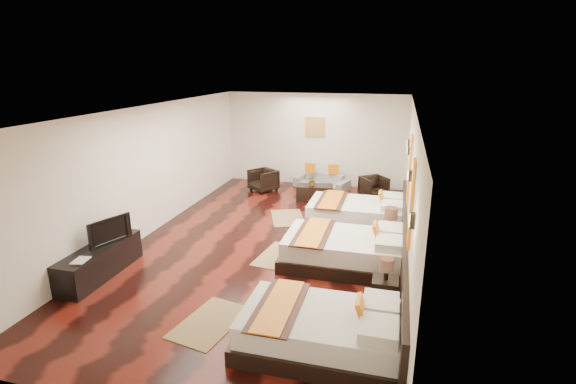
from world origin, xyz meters
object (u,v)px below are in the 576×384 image
(bed_mid, at_px, (347,250))
(coffee_table, at_px, (315,192))
(bed_near, at_px, (323,330))
(tv_console, at_px, (100,261))
(tv, at_px, (107,230))
(armchair_right, at_px, (374,187))
(bed_far, at_px, (358,214))
(table_plant, at_px, (313,181))
(figurine, at_px, (122,224))
(nightstand_b, at_px, (389,237))
(book, at_px, (74,260))
(nightstand_a, at_px, (385,289))
(sofa, at_px, (322,181))
(armchair_left, at_px, (263,180))

(bed_mid, height_order, coffee_table, bed_mid)
(bed_near, xyz_separation_m, tv_console, (-4.20, 1.03, -0.01))
(tv, xyz_separation_m, armchair_right, (4.35, 5.72, -0.49))
(bed_near, relative_size, bed_far, 0.94)
(table_plant, bearing_deg, figurine, -121.03)
(bed_near, height_order, figurine, figurine)
(figurine, distance_m, table_plant, 5.37)
(nightstand_b, relative_size, table_plant, 3.12)
(bed_far, height_order, armchair_right, bed_far)
(table_plant, bearing_deg, tv, -118.19)
(book, bearing_deg, armchair_right, 56.04)
(nightstand_a, xyz_separation_m, armchair_right, (-0.54, 5.66, 0.03))
(tv_console, bearing_deg, book, -90.00)
(figurine, bearing_deg, coffee_table, 58.84)
(tv, bearing_deg, nightstand_a, -68.87)
(armchair_right, relative_size, coffee_table, 0.67)
(figurine, relative_size, armchair_right, 0.53)
(tv, height_order, sofa, tv)
(table_plant, bearing_deg, bed_near, -77.29)
(bed_far, distance_m, tv, 5.38)
(bed_far, height_order, nightstand_b, nightstand_b)
(tv_console, height_order, coffee_table, tv_console)
(bed_near, height_order, tv, tv)
(sofa, height_order, coffee_table, sofa)
(bed_mid, distance_m, tv, 4.37)
(tv_console, xyz_separation_m, armchair_left, (1.19, 5.78, 0.05))
(tv, xyz_separation_m, armchair_left, (1.14, 5.55, -0.46))
(bed_far, height_order, figurine, figurine)
(bed_far, bearing_deg, nightstand_b, -60.12)
(armchair_left, bearing_deg, nightstand_a, -20.59)
(bed_mid, height_order, figurine, figurine)
(nightstand_a, distance_m, nightstand_b, 2.03)
(nightstand_a, distance_m, book, 5.03)
(nightstand_a, distance_m, armchair_left, 6.65)
(bed_mid, bearing_deg, figurine, -168.97)
(book, distance_m, sofa, 7.56)
(bed_near, height_order, coffee_table, bed_near)
(tv_console, distance_m, armchair_left, 5.90)
(tv, distance_m, figurine, 0.48)
(book, distance_m, armchair_left, 6.48)
(tv, bearing_deg, bed_near, -86.46)
(bed_mid, bearing_deg, book, -153.37)
(figurine, relative_size, armchair_left, 0.49)
(bed_far, xyz_separation_m, coffee_table, (-1.38, 1.75, -0.10))
(figurine, height_order, coffee_table, figurine)
(bed_far, relative_size, armchair_right, 3.45)
(nightstand_b, distance_m, sofa, 4.62)
(tv_console, height_order, tv, tv)
(nightstand_a, bearing_deg, bed_mid, 121.24)
(armchair_right, xyz_separation_m, coffee_table, (-1.58, -0.58, -0.10))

